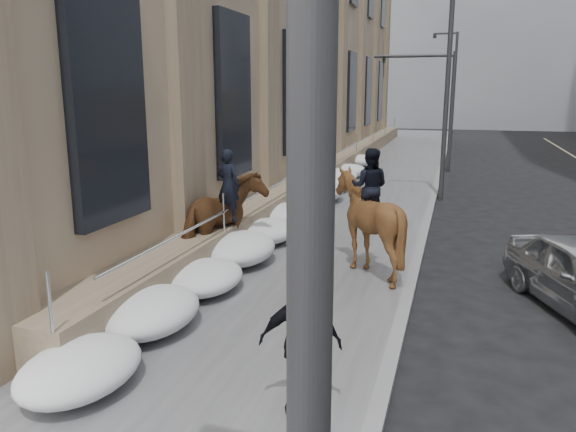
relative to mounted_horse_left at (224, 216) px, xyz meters
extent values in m
plane|color=black|center=(1.84, -4.13, -1.21)|extent=(140.00, 140.00, 0.00)
cube|color=#4B4B4D|center=(1.84, 5.87, -1.15)|extent=(5.00, 80.00, 0.12)
cube|color=slate|center=(4.46, 5.87, -1.15)|extent=(0.24, 80.00, 0.12)
cube|color=brown|center=(-0.41, 15.87, -0.76)|extent=(1.10, 44.00, 0.90)
cylinder|color=silver|center=(0.04, 15.87, 0.14)|extent=(0.06, 42.00, 0.06)
cube|color=black|center=(-0.86, 8.87, 2.79)|extent=(0.20, 2.20, 4.50)
cube|color=gray|center=(-4.16, 67.87, 8.79)|extent=(24.00, 12.00, 20.00)
cylinder|color=#2D2D30|center=(4.74, -10.13, 2.79)|extent=(0.18, 0.18, 8.00)
cylinder|color=#2D2D30|center=(4.74, 9.87, 2.79)|extent=(0.18, 0.18, 8.00)
cylinder|color=#2D2D30|center=(4.74, 29.87, 2.79)|extent=(0.18, 0.18, 8.00)
cube|color=#2D2D30|center=(3.94, 29.87, 6.69)|extent=(1.60, 0.15, 0.12)
cylinder|color=#2D2D30|center=(3.24, 29.87, 6.54)|extent=(0.24, 0.24, 0.30)
cylinder|color=#2D2D30|center=(4.84, 17.87, 1.79)|extent=(0.20, 0.20, 6.00)
cylinder|color=#2D2D30|center=(2.84, 17.87, 4.59)|extent=(4.00, 0.16, 0.16)
imported|color=black|center=(1.34, 17.87, 4.09)|extent=(0.18, 0.22, 1.10)
ellipsoid|color=silver|center=(0.39, -4.13, -0.75)|extent=(1.50, 2.10, 0.68)
ellipsoid|color=silver|center=(0.44, -0.13, -0.73)|extent=(1.60, 2.20, 0.72)
ellipsoid|color=silver|center=(0.34, 3.87, -0.77)|extent=(1.40, 2.00, 0.64)
ellipsoid|color=silver|center=(0.49, 7.87, -0.71)|extent=(1.70, 2.30, 0.76)
ellipsoid|color=silver|center=(0.39, 11.87, -0.76)|extent=(1.50, 2.10, 0.66)
imported|color=#4D2D17|center=(0.00, -0.01, -0.06)|extent=(1.65, 2.64, 2.07)
imported|color=black|center=(0.00, 0.14, 0.74)|extent=(0.71, 0.55, 1.72)
imported|color=#452913|center=(3.43, 0.08, 0.06)|extent=(1.89, 2.12, 2.31)
imported|color=black|center=(3.43, 0.23, 0.85)|extent=(0.85, 0.67, 1.72)
imported|color=black|center=(3.48, -5.71, -0.18)|extent=(1.13, 0.65, 1.81)
camera|label=1|loc=(5.25, -12.09, 2.99)|focal=35.00mm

